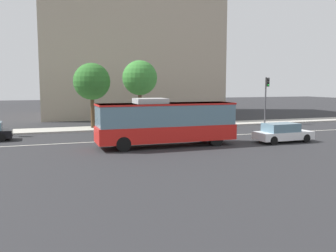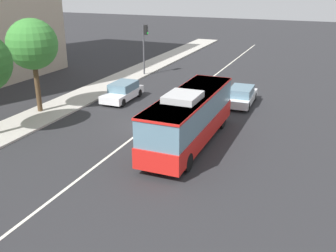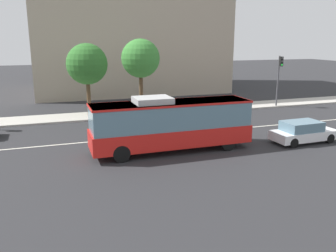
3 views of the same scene
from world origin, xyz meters
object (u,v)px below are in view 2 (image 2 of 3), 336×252
at_px(sedan_white_ahead, 241,96).
at_px(transit_bus, 190,116).
at_px(street_tree_kerbside_left, 32,45).
at_px(sedan_white, 123,92).
at_px(traffic_light_mid_block, 145,41).

bearing_deg(sedan_white_ahead, transit_bus, 171.21).
height_order(sedan_white_ahead, street_tree_kerbside_left, street_tree_kerbside_left).
relative_size(sedan_white, traffic_light_mid_block, 0.87).
relative_size(sedan_white_ahead, street_tree_kerbside_left, 0.66).
height_order(traffic_light_mid_block, street_tree_kerbside_left, street_tree_kerbside_left).
xyz_separation_m(traffic_light_mid_block, street_tree_kerbside_left, (-13.88, 2.07, 1.49)).
xyz_separation_m(sedan_white_ahead, traffic_light_mid_block, (6.15, 11.38, 2.84)).
xyz_separation_m(transit_bus, sedan_white, (6.57, 8.14, -1.09)).
distance_m(transit_bus, traffic_light_mid_block, 18.42).
bearing_deg(traffic_light_mid_block, street_tree_kerbside_left, -101.74).
xyz_separation_m(sedan_white_ahead, street_tree_kerbside_left, (-7.74, 13.45, 4.33)).
relative_size(sedan_white, sedan_white_ahead, 1.00).
xyz_separation_m(sedan_white, sedan_white_ahead, (2.50, -9.30, 0.00)).
bearing_deg(street_tree_kerbside_left, traffic_light_mid_block, -8.47).
height_order(sedan_white, street_tree_kerbside_left, street_tree_kerbside_left).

